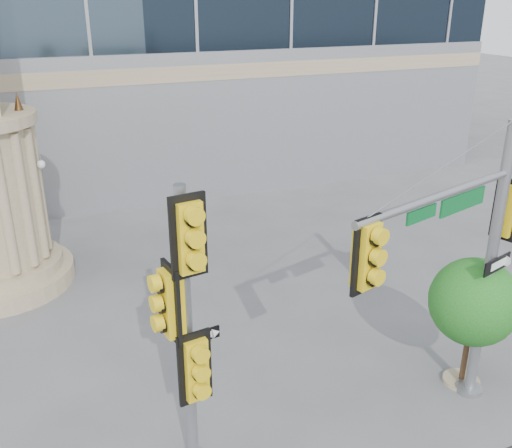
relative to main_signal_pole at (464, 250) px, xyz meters
name	(u,v)px	position (x,y,z in m)	size (l,w,h in m)	color
ground	(320,422)	(-2.45, 0.70, -3.70)	(120.00, 120.00, 0.00)	#545456
main_signal_pole	(464,250)	(0.00, 0.00, 0.00)	(4.51, 1.68, 5.96)	slate
secondary_signal_pole	(186,318)	(-5.16, 0.51, -0.51)	(0.98, 0.71, 5.42)	slate
street_tree	(474,305)	(1.13, 0.63, -1.73)	(1.92, 1.88, 2.99)	#9A8868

